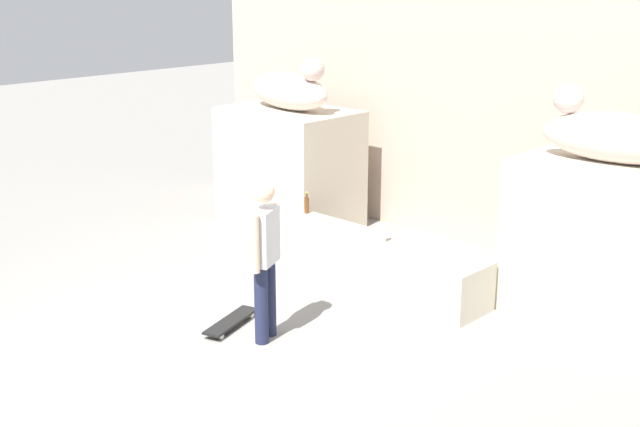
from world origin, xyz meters
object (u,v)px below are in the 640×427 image
Objects in this scene: bottle_brown at (307,205)px; statue_reclining_left at (290,90)px; statue_reclining_right at (614,135)px; skateboard at (231,321)px; bottle_clear at (383,233)px; skater at (264,253)px.

statue_reclining_left is at bearing 144.03° from bottle_brown.
skateboard is at bearing 41.77° from statue_reclining_right.
statue_reclining_right is 2.75m from bottle_clear.
statue_reclining_right is (4.78, 0.00, 0.00)m from statue_reclining_left.
skateboard is (-2.62, -3.00, -1.92)m from statue_reclining_right.
statue_reclining_right is 2.01× the size of skateboard.
statue_reclining_right reaches higher than bottle_brown.
statue_reclining_left reaches higher than skater.
statue_reclining_left is 1.00× the size of statue_reclining_right.
statue_reclining_left is 4.09m from skater.
bottle_clear is at bearing -14.55° from statue_reclining_left.
statue_reclining_right is at bearing 7.16° from statue_reclining_left.
skater is at bearing -40.97° from statue_reclining_left.
statue_reclining_right is 3.79m from skater.
skateboard is at bearing -64.55° from bottle_brown.
skater reaches higher than skateboard.
bottle_brown is at bearing -28.81° from statue_reclining_left.
bottle_clear is at bearing 156.99° from skater.
skater is 1.92m from bottle_clear.
skateboard is 2.50m from bottle_brown.
statue_reclining_left is 2.01× the size of skateboard.
skater is at bearing -88.73° from bottle_clear.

